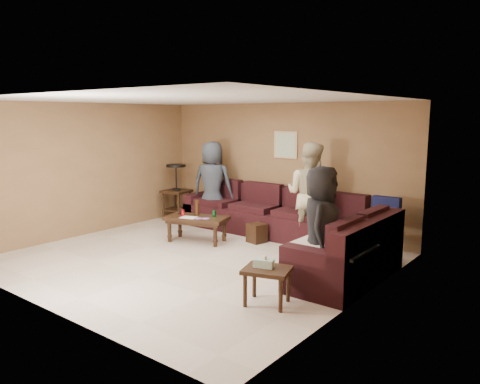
# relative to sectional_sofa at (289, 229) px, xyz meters

# --- Properties ---
(room) EXTENTS (5.60, 5.50, 2.50)m
(room) POSITION_rel_sectional_sofa_xyz_m (-0.81, -1.52, 1.34)
(room) COLOR beige
(room) RESTS_ON ground
(sectional_sofa) EXTENTS (4.65, 2.90, 0.97)m
(sectional_sofa) POSITION_rel_sectional_sofa_xyz_m (0.00, 0.00, 0.00)
(sectional_sofa) COLOR black
(sectional_sofa) RESTS_ON ground
(coffee_table) EXTENTS (1.22, 0.85, 0.74)m
(coffee_table) POSITION_rel_sectional_sofa_xyz_m (-1.52, -0.72, 0.07)
(coffee_table) COLOR black
(coffee_table) RESTS_ON ground
(end_table_left) EXTENTS (0.60, 0.60, 1.21)m
(end_table_left) POSITION_rel_sectional_sofa_xyz_m (-3.18, 0.41, 0.31)
(end_table_left) COLOR black
(end_table_left) RESTS_ON ground
(side_table_right) EXTENTS (0.66, 0.59, 0.60)m
(side_table_right) POSITION_rel_sectional_sofa_xyz_m (1.11, -2.29, 0.07)
(side_table_right) COLOR black
(side_table_right) RESTS_ON ground
(waste_bin) EXTENTS (0.34, 0.34, 0.34)m
(waste_bin) POSITION_rel_sectional_sofa_xyz_m (-0.63, -0.09, -0.16)
(waste_bin) COLOR black
(waste_bin) RESTS_ON ground
(wall_art) EXTENTS (0.52, 0.04, 0.52)m
(wall_art) POSITION_rel_sectional_sofa_xyz_m (-0.71, 0.96, 1.37)
(wall_art) COLOR tan
(wall_art) RESTS_ON ground
(person_left) EXTENTS (0.99, 0.81, 1.75)m
(person_left) POSITION_rel_sectional_sofa_xyz_m (-2.13, 0.42, 0.55)
(person_left) COLOR #2E353F
(person_left) RESTS_ON ground
(person_middle) EXTENTS (0.91, 0.72, 1.81)m
(person_middle) POSITION_rel_sectional_sofa_xyz_m (0.19, 0.33, 0.58)
(person_middle) COLOR #BBAF8B
(person_middle) RESTS_ON ground
(person_right) EXTENTS (0.76, 0.92, 1.62)m
(person_right) POSITION_rel_sectional_sofa_xyz_m (1.30, -1.32, 0.48)
(person_right) COLOR black
(person_right) RESTS_ON ground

